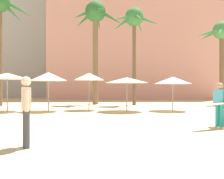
{
  "coord_description": "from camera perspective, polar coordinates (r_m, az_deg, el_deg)",
  "views": [
    {
      "loc": [
        -0.84,
        -4.69,
        1.45
      ],
      "look_at": [
        -0.46,
        6.79,
        1.39
      ],
      "focal_mm": 40.71,
      "sensor_mm": 36.0,
      "label": 1
    }
  ],
  "objects": [
    {
      "name": "hotel_tower_gray",
      "position": [
        49.02,
        -17.58,
        18.69
      ],
      "size": [
        19.3,
        11.44,
        33.86
      ],
      "primitive_type": "cube",
      "color": "#A8A8A3",
      "rests_on": "ground"
    },
    {
      "name": "hotel_pink",
      "position": [
        37.13,
        4.67,
        11.86
      ],
      "size": [
        22.54,
        8.93,
        17.79
      ],
      "primitive_type": "cube",
      "color": "#DB9989",
      "rests_on": "ground"
    },
    {
      "name": "palm_tree_left",
      "position": [
        23.6,
        -3.75,
        14.95
      ],
      "size": [
        4.57,
        5.04,
        9.27
      ],
      "color": "brown",
      "rests_on": "ground"
    },
    {
      "name": "cafe_umbrella_6",
      "position": [
        17.11,
        -22.48,
        2.82
      ],
      "size": [
        2.69,
        2.69,
        2.41
      ],
      "color": "gray",
      "rests_on": "ground"
    },
    {
      "name": "palm_tree_far_left",
      "position": [
        25.33,
        23.4,
        10.79
      ],
      "size": [
        4.38,
        3.88,
        7.47
      ],
      "color": "brown",
      "rests_on": "ground"
    },
    {
      "name": "ground",
      "position": [
        4.98,
        8.24,
        -16.65
      ],
      "size": [
        120.0,
        120.0,
        0.0
      ],
      "primitive_type": "plane",
      "color": "#C6B28C"
    },
    {
      "name": "cafe_umbrella_2",
      "position": [
        16.5,
        -14.07,
        2.83
      ],
      "size": [
        2.35,
        2.35,
        2.45
      ],
      "color": "gray",
      "rests_on": "ground"
    },
    {
      "name": "cafe_umbrella_5",
      "position": [
        15.97,
        3.35,
        2.11
      ],
      "size": [
        2.78,
        2.78,
        2.13
      ],
      "color": "gray",
      "rests_on": "ground"
    },
    {
      "name": "person_mid_center",
      "position": [
        6.55,
        -18.71,
        -4.06
      ],
      "size": [
        0.34,
        0.6,
        1.74
      ],
      "rotation": [
        0.0,
        0.0,
        0.32
      ],
      "color": "#3D3D42",
      "rests_on": "ground"
    },
    {
      "name": "cafe_umbrella_4",
      "position": [
        16.95,
        -5.19,
        2.91
      ],
      "size": [
        2.07,
        2.07,
        2.47
      ],
      "color": "gray",
      "rests_on": "ground"
    },
    {
      "name": "palm_tree_right",
      "position": [
        22.75,
        5.01,
        14.63
      ],
      "size": [
        4.27,
        4.11,
        8.42
      ],
      "color": "brown",
      "rests_on": "ground"
    },
    {
      "name": "cafe_umbrella_0",
      "position": [
        16.79,
        13.49,
        2.03
      ],
      "size": [
        2.36,
        2.36,
        2.19
      ],
      "color": "gray",
      "rests_on": "ground"
    },
    {
      "name": "person_mid_left",
      "position": [
        10.26,
        23.35,
        -2.78
      ],
      "size": [
        2.63,
        1.4,
        1.66
      ],
      "rotation": [
        0.0,
        0.0,
        3.63
      ],
      "color": "teal",
      "rests_on": "ground"
    }
  ]
}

